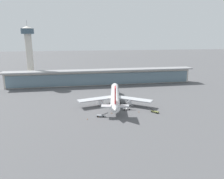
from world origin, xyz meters
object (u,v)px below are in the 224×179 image
Objects in this scene: airliner_on_stand at (115,96)px; safety_cone_delta at (87,119)px; safety_cone_alpha at (139,112)px; service_truck_mid_apron_olive at (155,111)px; safety_cone_charlie at (112,113)px; service_truck_under_wing_grey at (101,115)px; control_tower at (29,50)px; service_truck_near_nose_white at (127,109)px; safety_cone_bravo at (98,117)px.

safety_cone_delta is (-21.35, -26.53, -5.30)m from airliner_on_stand.
airliner_on_stand is 23.67m from safety_cone_alpha.
safety_cone_delta is (-42.33, -4.31, -0.49)m from service_truck_mid_apron_olive.
safety_cone_charlie is 17.41m from safety_cone_delta.
service_truck_under_wing_grey is 8.61m from safety_cone_charlie.
service_truck_under_wing_grey is 9.90× the size of safety_cone_charlie.
safety_cone_charlie is 1.00× the size of safety_cone_delta.
safety_cone_alpha is 33.47m from safety_cone_delta.
control_tower is (-56.22, 102.49, 32.69)m from service_truck_under_wing_grey.
control_tower reaches higher than service_truck_near_nose_white.
safety_cone_delta is at bearing -159.41° from service_truck_under_wing_grey.
safety_cone_delta is (-6.69, -2.63, 0.00)m from safety_cone_bravo.
safety_cone_charlie is at bearing 173.30° from service_truck_mid_apron_olive.
control_tower is (-69.25, 79.08, 27.88)m from airliner_on_stand.
safety_cone_charlie is at bearing 27.91° from safety_cone_bravo.
safety_cone_bravo is at bearing -177.32° from service_truck_mid_apron_olive.
safety_cone_charlie is at bearing 30.09° from service_truck_under_wing_grey.
service_truck_near_nose_white is 9.79× the size of safety_cone_alpha.
safety_cone_bravo is at bearing -171.54° from safety_cone_alpha.
service_truck_near_nose_white is 9.79× the size of safety_cone_charlie.
safety_cone_charlie is (7.44, 4.31, -0.49)m from service_truck_under_wing_grey.
service_truck_near_nose_white is at bearing 26.74° from safety_cone_bravo.
service_truck_mid_apron_olive reaches higher than safety_cone_charlie.
safety_cone_bravo is (-35.64, -1.67, -0.49)m from service_truck_mid_apron_olive.
safety_cone_charlie is (-26.59, 3.12, -0.49)m from service_truck_mid_apron_olive.
service_truck_mid_apron_olive is 8.98× the size of safety_cone_delta.
service_truck_near_nose_white reaches higher than safety_cone_bravo.
airliner_on_stand reaches higher than service_truck_mid_apron_olive.
service_truck_near_nose_white reaches higher than safety_cone_delta.
airliner_on_stand reaches higher than safety_cone_delta.
airliner_on_stand reaches higher than safety_cone_charlie.
service_truck_near_nose_white is at bearing 25.72° from safety_cone_charlie.
service_truck_mid_apron_olive reaches higher than safety_cone_delta.
service_truck_under_wing_grey is 9.90× the size of safety_cone_bravo.
airliner_on_stand is 30.95m from service_truck_mid_apron_olive.
safety_cone_delta is (-26.43, -12.58, -0.49)m from service_truck_near_nose_white.
control_tower is (-90.24, 101.30, 32.69)m from service_truck_mid_apron_olive.
safety_cone_alpha is (6.40, -6.06, -0.49)m from service_truck_near_nose_white.
safety_cone_bravo is (-14.65, -23.90, -5.30)m from airliner_on_stand.
safety_cone_alpha is at bearing -3.05° from safety_cone_charlie.
service_truck_under_wing_grey is at bearing -172.11° from safety_cone_alpha.
safety_cone_charlie is at bearing -106.34° from airliner_on_stand.
safety_cone_bravo is 1.00× the size of safety_cone_charlie.
safety_cone_alpha and safety_cone_delta have the same top height.
safety_cone_bravo and safety_cone_charlie have the same top height.
service_truck_mid_apron_olive is at bearing -13.11° from safety_cone_alpha.
service_truck_under_wing_grey is 1.76m from safety_cone_bravo.
safety_cone_bravo is at bearing -62.07° from control_tower.
service_truck_mid_apron_olive is 0.10× the size of control_tower.
airliner_on_stand is 95.20× the size of safety_cone_bravo.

